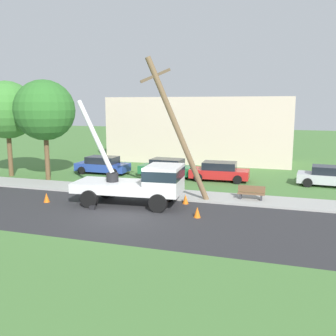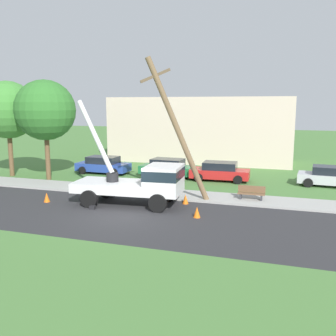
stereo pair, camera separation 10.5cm
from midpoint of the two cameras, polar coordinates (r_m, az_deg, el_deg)
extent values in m
plane|color=#477538|center=(30.86, 2.64, -1.07)|extent=(120.00, 120.00, 0.00)
cube|color=#2B2B2D|center=(19.85, -6.61, -7.18)|extent=(80.00, 7.60, 0.01)
cube|color=#9E9E99|center=(24.41, -1.64, -3.81)|extent=(80.00, 2.62, 0.10)
cube|color=silver|center=(22.15, -8.29, -2.72)|extent=(4.47, 2.72, 0.55)
cube|color=silver|center=(21.10, -0.48, -1.78)|extent=(2.08, 2.54, 1.60)
cube|color=#19232D|center=(21.03, -0.48, -0.84)|extent=(2.10, 2.56, 0.56)
cylinder|color=black|center=(22.03, -8.27, -1.39)|extent=(0.70, 0.70, 0.50)
cylinder|color=silver|center=(22.81, -10.79, 4.74)|extent=(2.97, 1.45, 4.26)
cube|color=black|center=(21.31, -11.19, -5.86)|extent=(0.32, 0.32, 0.20)
cube|color=black|center=(23.88, -8.28, -4.09)|extent=(0.32, 0.32, 0.20)
cylinder|color=black|center=(20.21, -1.42, -5.35)|extent=(1.00, 0.30, 1.00)
cylinder|color=black|center=(22.47, 0.17, -3.81)|extent=(1.00, 0.30, 1.00)
cylinder|color=black|center=(21.56, -11.69, -4.60)|extent=(1.00, 0.30, 1.00)
cylinder|color=black|center=(23.68, -9.23, -3.24)|extent=(1.00, 0.30, 1.00)
cylinder|color=brown|center=(21.72, 1.76, 5.44)|extent=(3.51, 2.10, 8.41)
cube|color=brown|center=(21.47, -1.80, 13.80)|extent=(1.59, 0.96, 0.85)
cone|color=orange|center=(19.42, 4.56, -6.68)|extent=(0.36, 0.36, 0.56)
cone|color=orange|center=(23.47, -17.75, -4.25)|extent=(0.36, 0.36, 0.56)
cone|color=orange|center=(21.98, 2.79, -4.72)|extent=(0.36, 0.36, 0.56)
cube|color=#263F99|center=(31.96, -9.68, 0.18)|extent=(4.42, 1.84, 0.65)
cube|color=black|center=(31.87, -9.71, 1.24)|extent=(2.48, 1.68, 0.55)
cylinder|color=black|center=(30.55, -8.06, -0.65)|extent=(0.64, 0.22, 0.64)
cylinder|color=black|center=(32.15, -6.63, -0.11)|extent=(0.64, 0.22, 0.64)
cylinder|color=black|center=(31.94, -12.73, -0.35)|extent=(0.64, 0.22, 0.64)
cylinder|color=black|center=(33.47, -11.14, 0.16)|extent=(0.64, 0.22, 0.64)
cube|color=#1E6638|center=(30.15, 0.05, -0.25)|extent=(4.48, 2.01, 0.65)
cube|color=black|center=(30.06, 0.05, 0.88)|extent=(2.54, 1.77, 0.55)
cylinder|color=black|center=(28.88, 2.11, -1.16)|extent=(0.64, 0.22, 0.64)
cylinder|color=black|center=(30.56, 3.19, -0.57)|extent=(0.64, 0.22, 0.64)
cylinder|color=black|center=(29.91, -3.17, -0.79)|extent=(0.64, 0.22, 0.64)
cylinder|color=black|center=(31.54, -1.85, -0.24)|extent=(0.64, 0.22, 0.64)
cube|color=#B21E1E|center=(28.76, 7.94, -0.83)|extent=(4.46, 1.95, 0.65)
cube|color=black|center=(28.66, 7.97, 0.35)|extent=(2.52, 1.74, 0.55)
cylinder|color=black|center=(27.76, 10.64, -1.76)|extent=(0.64, 0.22, 0.64)
cylinder|color=black|center=(29.52, 10.97, -1.09)|extent=(0.64, 0.22, 0.64)
cylinder|color=black|center=(28.16, 4.75, -1.46)|extent=(0.64, 0.22, 0.64)
cylinder|color=black|center=(29.90, 5.42, -0.82)|extent=(0.64, 0.22, 0.64)
cube|color=#B7B7BF|center=(28.87, 23.51, -1.51)|extent=(4.53, 2.14, 0.65)
cube|color=black|center=(28.77, 23.59, -0.33)|extent=(2.59, 1.84, 0.55)
cylinder|color=black|center=(28.02, 20.54, -2.11)|extent=(0.64, 0.22, 0.64)
cylinder|color=black|center=(29.79, 20.67, -1.45)|extent=(0.64, 0.22, 0.64)
cube|color=brown|center=(23.06, 12.60, -3.83)|extent=(1.60, 0.44, 0.06)
cube|color=brown|center=(23.20, 12.67, -3.11)|extent=(1.60, 0.06, 0.40)
cube|color=#333338|center=(23.18, 11.10, -4.28)|extent=(0.10, 0.40, 0.45)
cube|color=#333338|center=(23.07, 14.07, -4.45)|extent=(0.10, 0.40, 0.45)
cylinder|color=brown|center=(30.09, -17.72, 2.96)|extent=(0.36, 0.36, 4.93)
sphere|color=#2D6B28|center=(29.91, -17.99, 8.33)|extent=(4.51, 4.51, 4.51)
cylinder|color=brown|center=(32.65, -22.68, 3.16)|extent=(0.36, 0.36, 4.93)
sphere|color=#3D7F33|center=(32.49, -23.00, 8.10)|extent=(4.51, 4.51, 4.51)
cube|color=beige|center=(38.41, 5.05, 5.83)|extent=(18.00, 6.00, 6.40)
camera|label=1|loc=(0.05, -89.86, 0.02)|focal=40.29mm
camera|label=2|loc=(0.05, 90.14, -0.02)|focal=40.29mm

